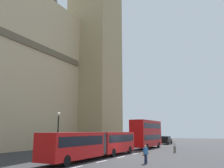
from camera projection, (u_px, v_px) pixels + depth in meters
name	position (u px, v px, depth m)	size (l,w,h in m)	color
ground_plane	(121.00, 157.00, 28.07)	(160.00, 160.00, 0.00)	#333335
lane_centre_marking	(112.00, 159.00, 25.99)	(25.20, 0.16, 0.01)	silver
articulated_bus	(96.00, 142.00, 27.08)	(16.92, 2.54, 2.90)	red
double_decker_bus	(147.00, 133.00, 42.59)	(10.44, 2.54, 4.90)	#B20F0F
sedan_lead	(166.00, 140.00, 55.02)	(4.40, 1.86, 1.85)	black
traffic_cone_west	(144.00, 153.00, 29.94)	(0.36, 0.36, 0.58)	black
traffic_cone_middle	(148.00, 152.00, 31.88)	(0.36, 0.36, 0.58)	black
street_lamp	(58.00, 131.00, 28.13)	(0.44, 0.44, 5.27)	black
pedestrian_near_cones	(146.00, 153.00, 22.69)	(0.47, 0.40, 1.69)	#262D4C
pedestrian_by_kerb	(175.00, 146.00, 34.32)	(0.42, 0.36, 1.69)	#726651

